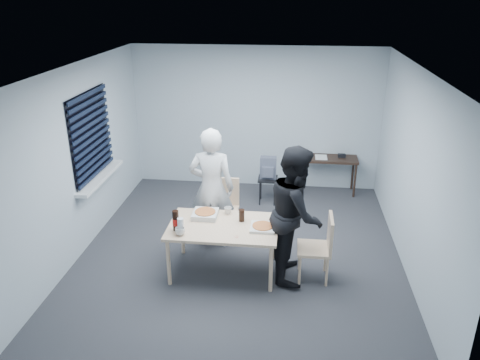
# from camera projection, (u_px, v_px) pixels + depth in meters

# --- Properties ---
(room) EXTENTS (5.00, 5.00, 5.00)m
(room) POSITION_uv_depth(u_px,v_px,m) (94.00, 142.00, 6.80)
(room) COLOR #2D2D31
(room) RESTS_ON ground
(dining_table) EXTENTS (1.41, 0.89, 0.68)m
(dining_table) POSITION_uv_depth(u_px,v_px,m) (223.00, 229.00, 6.04)
(dining_table) COLOR beige
(dining_table) RESTS_ON ground
(chair_far) EXTENTS (0.42, 0.42, 0.89)m
(chair_far) POSITION_uv_depth(u_px,v_px,m) (225.00, 204.00, 7.03)
(chair_far) COLOR beige
(chair_far) RESTS_ON ground
(chair_right) EXTENTS (0.42, 0.42, 0.89)m
(chair_right) POSITION_uv_depth(u_px,v_px,m) (321.00, 244.00, 5.93)
(chair_right) COLOR beige
(chair_right) RESTS_ON ground
(person_white) EXTENTS (0.65, 0.42, 1.77)m
(person_white) POSITION_uv_depth(u_px,v_px,m) (212.00, 188.00, 6.63)
(person_white) COLOR silver
(person_white) RESTS_ON ground
(person_black) EXTENTS (0.47, 0.86, 1.77)m
(person_black) POSITION_uv_depth(u_px,v_px,m) (296.00, 213.00, 5.89)
(person_black) COLOR black
(person_black) RESTS_ON ground
(side_table) EXTENTS (1.01, 0.45, 0.67)m
(side_table) POSITION_uv_depth(u_px,v_px,m) (329.00, 162.00, 8.48)
(side_table) COLOR #332119
(side_table) RESTS_ON ground
(stool) EXTENTS (0.33, 0.33, 0.46)m
(stool) POSITION_uv_depth(u_px,v_px,m) (268.00, 184.00, 8.14)
(stool) COLOR black
(stool) RESTS_ON ground
(backpack) EXTENTS (0.28, 0.20, 0.39)m
(backpack) POSITION_uv_depth(u_px,v_px,m) (268.00, 168.00, 8.02)
(backpack) COLOR slate
(backpack) RESTS_ON stool
(pizza_box_a) EXTENTS (0.33, 0.33, 0.08)m
(pizza_box_a) POSITION_uv_depth(u_px,v_px,m) (205.00, 214.00, 6.23)
(pizza_box_a) COLOR silver
(pizza_box_a) RESTS_ON dining_table
(pizza_box_b) EXTENTS (0.31, 0.31, 0.04)m
(pizza_box_b) POSITION_uv_depth(u_px,v_px,m) (263.00, 227.00, 5.93)
(pizza_box_b) COLOR silver
(pizza_box_b) RESTS_ON dining_table
(mug_a) EXTENTS (0.17, 0.17, 0.10)m
(mug_a) POSITION_uv_depth(u_px,v_px,m) (180.00, 231.00, 5.77)
(mug_a) COLOR silver
(mug_a) RESTS_ON dining_table
(mug_b) EXTENTS (0.10, 0.10, 0.09)m
(mug_b) POSITION_uv_depth(u_px,v_px,m) (228.00, 211.00, 6.31)
(mug_b) COLOR silver
(mug_b) RESTS_ON dining_table
(cola_glass) EXTENTS (0.09, 0.09, 0.17)m
(cola_glass) POSITION_uv_depth(u_px,v_px,m) (242.00, 215.00, 6.10)
(cola_glass) COLOR black
(cola_glass) RESTS_ON dining_table
(soda_bottle) EXTENTS (0.08, 0.08, 0.27)m
(soda_bottle) POSITION_uv_depth(u_px,v_px,m) (176.00, 221.00, 5.86)
(soda_bottle) COLOR black
(soda_bottle) RESTS_ON dining_table
(plastic_cups) EXTENTS (0.08, 0.08, 0.19)m
(plastic_cups) POSITION_uv_depth(u_px,v_px,m) (181.00, 225.00, 5.82)
(plastic_cups) COLOR silver
(plastic_cups) RESTS_ON dining_table
(rubber_band) EXTENTS (0.05, 0.05, 0.00)m
(rubber_band) POSITION_uv_depth(u_px,v_px,m) (236.00, 237.00, 5.75)
(rubber_band) COLOR red
(rubber_band) RESTS_ON dining_table
(papers) EXTENTS (0.24, 0.31, 0.00)m
(papers) POSITION_uv_depth(u_px,v_px,m) (321.00, 157.00, 8.46)
(papers) COLOR white
(papers) RESTS_ON side_table
(black_box) EXTENTS (0.16, 0.14, 0.06)m
(black_box) POSITION_uv_depth(u_px,v_px,m) (342.00, 156.00, 8.45)
(black_box) COLOR black
(black_box) RESTS_ON side_table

